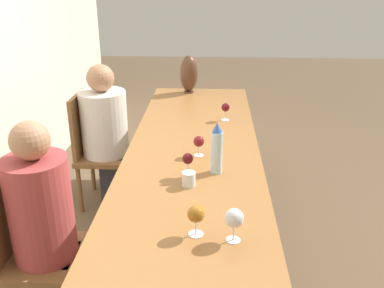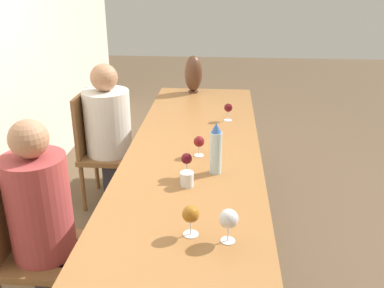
# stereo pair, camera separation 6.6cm
# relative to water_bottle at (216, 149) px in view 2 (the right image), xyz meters

# --- Properties ---
(ground_plane) EXTENTS (14.00, 14.00, 0.00)m
(ground_plane) POSITION_rel_water_bottle_xyz_m (0.25, 0.15, -0.91)
(ground_plane) COLOR brown
(dining_table) EXTENTS (3.06, 0.84, 0.77)m
(dining_table) POSITION_rel_water_bottle_xyz_m (0.25, 0.15, -0.21)
(dining_table) COLOR #936033
(dining_table) RESTS_ON ground_plane
(water_bottle) EXTENTS (0.07, 0.07, 0.30)m
(water_bottle) POSITION_rel_water_bottle_xyz_m (0.00, 0.00, 0.00)
(water_bottle) COLOR #ADCCD6
(water_bottle) RESTS_ON dining_table
(water_tumbler) EXTENTS (0.07, 0.07, 0.08)m
(water_tumbler) POSITION_rel_water_bottle_xyz_m (-0.17, 0.14, -0.10)
(water_tumbler) COLOR silver
(water_tumbler) RESTS_ON dining_table
(vase) EXTENTS (0.16, 0.16, 0.34)m
(vase) POSITION_rel_water_bottle_xyz_m (1.65, 0.25, 0.03)
(vase) COLOR #4C2D1E
(vase) RESTS_ON dining_table
(wine_glass_0) EXTENTS (0.07, 0.07, 0.13)m
(wine_glass_0) POSITION_rel_water_bottle_xyz_m (0.23, 0.11, -0.05)
(wine_glass_0) COLOR silver
(wine_glass_0) RESTS_ON dining_table
(wine_glass_1) EXTENTS (0.06, 0.06, 0.13)m
(wine_glass_1) POSITION_rel_water_bottle_xyz_m (0.89, -0.07, -0.05)
(wine_glass_1) COLOR silver
(wine_glass_1) RESTS_ON dining_table
(wine_glass_2) EXTENTS (0.06, 0.06, 0.14)m
(wine_glass_2) POSITION_rel_water_bottle_xyz_m (-0.05, 0.16, -0.05)
(wine_glass_2) COLOR silver
(wine_glass_2) RESTS_ON dining_table
(wine_glass_3) EXTENTS (0.08, 0.08, 0.15)m
(wine_glass_3) POSITION_rel_water_bottle_xyz_m (-0.65, -0.07, -0.04)
(wine_glass_3) COLOR silver
(wine_glass_3) RESTS_ON dining_table
(wine_glass_4) EXTENTS (0.08, 0.08, 0.14)m
(wine_glass_4) POSITION_rel_water_bottle_xyz_m (-0.61, 0.09, -0.04)
(wine_glass_4) COLOR silver
(wine_glass_4) RESTS_ON dining_table
(chair_near) EXTENTS (0.44, 0.44, 0.93)m
(chair_near) POSITION_rel_water_bottle_xyz_m (-0.36, 0.96, -0.42)
(chair_near) COLOR brown
(chair_near) RESTS_ON ground_plane
(chair_far) EXTENTS (0.44, 0.44, 0.93)m
(chair_far) POSITION_rel_water_bottle_xyz_m (0.97, 0.96, -0.42)
(chair_far) COLOR brown
(chair_far) RESTS_ON ground_plane
(person_near) EXTENTS (0.32, 0.32, 1.19)m
(person_near) POSITION_rel_water_bottle_xyz_m (-0.36, 0.87, -0.28)
(person_near) COLOR #2D2D38
(person_near) RESTS_ON ground_plane
(person_far) EXTENTS (0.37, 0.37, 1.17)m
(person_far) POSITION_rel_water_bottle_xyz_m (0.97, 0.87, -0.29)
(person_far) COLOR #2D2D38
(person_far) RESTS_ON ground_plane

